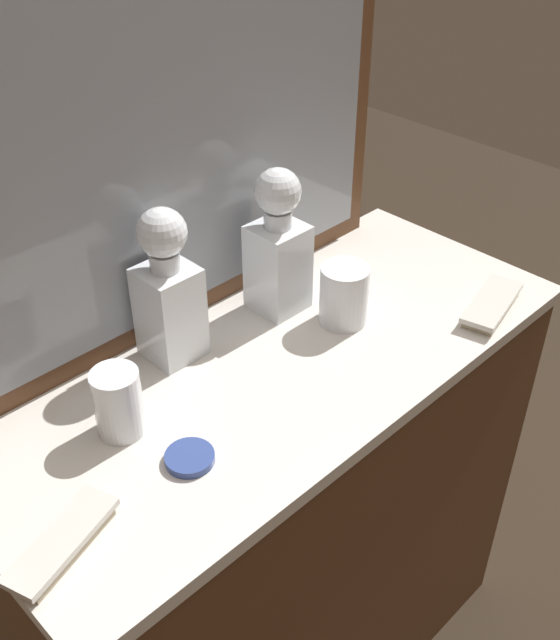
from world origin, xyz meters
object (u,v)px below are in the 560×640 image
crystal_decanter_far_right (169,299)px  porcelain_dish (190,458)px  crystal_tumbler_right (345,298)px  silver_brush_left (492,305)px  crystal_decanter_left (278,254)px  silver_brush_rear (62,543)px  crystal_tumbler_far_left (119,405)px

crystal_decanter_far_right → porcelain_dish: size_ratio=3.76×
crystal_tumbler_right → silver_brush_left: 0.27m
crystal_decanter_left → silver_brush_left: 0.40m
crystal_decanter_far_right → crystal_decanter_left: 0.22m
crystal_tumbler_right → porcelain_dish: size_ratio=1.52×
crystal_decanter_left → crystal_decanter_far_right: bearing=173.8°
crystal_decanter_far_right → silver_brush_rear: crystal_decanter_far_right is taller
crystal_tumbler_far_left → porcelain_dish: bearing=-75.4°
crystal_decanter_far_right → crystal_tumbler_right: crystal_decanter_far_right is taller
silver_brush_left → porcelain_dish: silver_brush_left is taller
silver_brush_rear → porcelain_dish: 0.21m
crystal_tumbler_far_left → crystal_decanter_left: bearing=9.9°
porcelain_dish → crystal_tumbler_far_left: bearing=104.6°
porcelain_dish → crystal_tumbler_right: bearing=9.7°
porcelain_dish → silver_brush_rear: bearing=-178.2°
silver_brush_left → crystal_tumbler_right: bearing=141.9°
crystal_tumbler_right → silver_brush_rear: bearing=-172.9°
crystal_tumbler_right → silver_brush_rear: size_ratio=0.62×
silver_brush_rear → crystal_decanter_left: bearing=18.8°
crystal_tumbler_right → silver_brush_rear: crystal_tumbler_right is taller
crystal_tumbler_far_left → porcelain_dish: 0.13m
silver_brush_rear → porcelain_dish: bearing=1.8°
crystal_tumbler_far_left → porcelain_dish: crystal_tumbler_far_left is taller
crystal_decanter_far_right → crystal_decanter_left: (0.22, -0.02, 0.00)m
crystal_decanter_far_right → silver_brush_rear: (-0.35, -0.22, -0.10)m
crystal_tumbler_far_left → silver_brush_left: crystal_tumbler_far_left is taller
silver_brush_left → porcelain_dish: size_ratio=2.51×
crystal_decanter_left → silver_brush_left: crystal_decanter_left is taller
crystal_decanter_far_right → crystal_tumbler_far_left: size_ratio=2.50×
crystal_decanter_far_right → silver_brush_left: bearing=-32.5°
crystal_decanter_far_right → crystal_decanter_left: bearing=-6.2°
crystal_tumbler_far_left → silver_brush_rear: (-0.18, -0.13, -0.04)m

